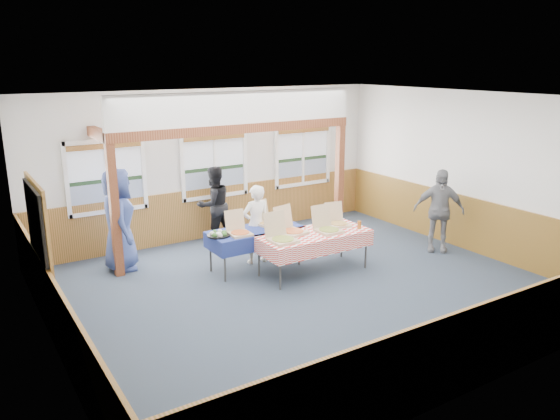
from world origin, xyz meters
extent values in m
plane|color=#293643|center=(0.00, 0.00, 0.00)|extent=(8.00, 8.00, 0.00)
plane|color=white|center=(0.00, 0.00, 3.20)|extent=(8.00, 8.00, 0.00)
plane|color=silver|center=(0.00, 3.50, 1.60)|extent=(8.00, 0.00, 8.00)
plane|color=silver|center=(0.00, -3.50, 1.60)|extent=(8.00, 0.00, 8.00)
plane|color=silver|center=(-4.00, 0.00, 1.60)|extent=(0.00, 8.00, 8.00)
plane|color=silver|center=(4.00, 0.00, 1.60)|extent=(0.00, 8.00, 8.00)
cube|color=brown|center=(0.00, 3.48, 0.55)|extent=(7.98, 0.05, 1.10)
cube|color=brown|center=(0.00, -3.48, 0.55)|extent=(7.98, 0.05, 1.10)
cube|color=brown|center=(-3.98, 0.00, 0.55)|extent=(0.05, 6.98, 1.10)
cube|color=brown|center=(3.98, 0.00, 0.55)|extent=(0.05, 6.98, 1.10)
cube|color=#343434|center=(-3.96, 0.90, 1.05)|extent=(0.06, 1.30, 2.10)
cube|color=white|center=(-2.30, 3.44, 0.91)|extent=(1.52, 0.05, 0.08)
cube|color=white|center=(-2.30, 3.44, 2.29)|extent=(1.52, 0.05, 0.08)
cube|color=white|center=(-3.04, 3.44, 1.60)|extent=(0.08, 0.05, 1.46)
cube|color=white|center=(-1.56, 3.44, 1.60)|extent=(0.08, 0.05, 1.46)
cube|color=white|center=(-2.30, 3.44, 1.60)|extent=(0.05, 0.05, 1.30)
cube|color=gray|center=(-2.30, 3.48, 1.21)|extent=(1.40, 0.02, 0.52)
cube|color=#1B3319|center=(-2.30, 3.48, 1.51)|extent=(1.40, 0.02, 0.08)
cube|color=#B7BDC5|center=(-2.30, 3.48, 1.90)|extent=(1.40, 0.02, 0.70)
cube|color=brown|center=(-2.30, 3.42, 2.19)|extent=(1.40, 0.07, 0.10)
cube|color=white|center=(0.00, 3.44, 0.91)|extent=(1.52, 0.05, 0.08)
cube|color=white|center=(0.00, 3.44, 2.29)|extent=(1.52, 0.05, 0.08)
cube|color=white|center=(-0.74, 3.44, 1.60)|extent=(0.08, 0.05, 1.46)
cube|color=white|center=(0.74, 3.44, 1.60)|extent=(0.08, 0.05, 1.46)
cube|color=white|center=(0.00, 3.44, 1.60)|extent=(0.05, 0.05, 1.30)
cube|color=gray|center=(0.00, 3.48, 1.21)|extent=(1.40, 0.02, 0.52)
cube|color=#1B3319|center=(0.00, 3.48, 1.51)|extent=(1.40, 0.02, 0.08)
cube|color=#B7BDC5|center=(0.00, 3.48, 1.90)|extent=(1.40, 0.02, 0.70)
cube|color=brown|center=(0.00, 3.42, 2.19)|extent=(1.40, 0.07, 0.10)
cube|color=white|center=(2.30, 3.44, 0.91)|extent=(1.52, 0.05, 0.08)
cube|color=white|center=(2.30, 3.44, 2.29)|extent=(1.52, 0.05, 0.08)
cube|color=white|center=(1.56, 3.44, 1.60)|extent=(0.08, 0.05, 1.46)
cube|color=white|center=(3.04, 3.44, 1.60)|extent=(0.08, 0.05, 1.46)
cube|color=white|center=(2.30, 3.44, 1.60)|extent=(0.05, 0.05, 1.30)
cube|color=gray|center=(2.30, 3.48, 1.21)|extent=(1.40, 0.02, 0.52)
cube|color=#1B3319|center=(2.30, 3.48, 1.51)|extent=(1.40, 0.02, 0.08)
cube|color=#B7BDC5|center=(2.30, 3.48, 1.90)|extent=(1.40, 0.02, 0.70)
cube|color=brown|center=(2.30, 3.42, 2.19)|extent=(1.40, 0.07, 0.10)
cube|color=#5E2914|center=(-2.50, 2.30, 1.20)|extent=(0.15, 0.15, 2.40)
cube|color=#5E2914|center=(2.50, 2.30, 1.20)|extent=(0.15, 0.15, 2.40)
cube|color=#5E2914|center=(0.00, 2.30, 2.49)|extent=(5.15, 0.18, 0.18)
cylinder|color=#343434|center=(-1.02, 1.00, 0.36)|extent=(0.04, 0.04, 0.73)
cylinder|color=#343434|center=(-1.02, 1.58, 0.36)|extent=(0.04, 0.04, 0.73)
cylinder|color=#343434|center=(0.55, 1.00, 0.36)|extent=(0.04, 0.04, 0.73)
cylinder|color=#343434|center=(0.55, 1.58, 0.36)|extent=(0.04, 0.04, 0.73)
cube|color=#343434|center=(-0.23, 1.29, 0.73)|extent=(1.78, 0.98, 0.03)
cube|color=navy|center=(-0.23, 1.29, 0.75)|extent=(1.85, 1.05, 0.01)
cube|color=navy|center=(-0.23, 0.91, 0.61)|extent=(1.73, 0.30, 0.28)
cube|color=navy|center=(-0.23, 1.67, 0.61)|extent=(1.73, 0.30, 0.28)
cylinder|color=#343434|center=(-0.39, 0.19, 0.36)|extent=(0.04, 0.04, 0.73)
cylinder|color=#343434|center=(-0.39, 0.91, 0.36)|extent=(0.04, 0.04, 0.73)
cylinder|color=#343434|center=(1.50, 0.19, 0.36)|extent=(0.04, 0.04, 0.73)
cylinder|color=#343434|center=(1.50, 0.91, 0.36)|extent=(0.04, 0.04, 0.73)
cube|color=#343434|center=(0.56, 0.55, 0.73)|extent=(2.17, 1.55, 0.03)
cube|color=red|center=(0.56, 0.55, 0.75)|extent=(2.25, 1.63, 0.01)
cube|color=red|center=(0.56, 0.10, 0.61)|extent=(1.91, 0.81, 0.28)
cube|color=red|center=(0.56, 1.00, 0.61)|extent=(1.91, 0.81, 0.28)
cube|color=tan|center=(-0.63, 1.14, 0.78)|extent=(0.39, 0.39, 0.04)
cylinder|color=#C3772D|center=(-0.63, 1.14, 0.81)|extent=(0.34, 0.34, 0.01)
cube|color=tan|center=(-0.62, 1.37, 0.98)|extent=(0.38, 0.11, 0.37)
cube|color=tan|center=(0.12, 1.41, 0.78)|extent=(0.46, 0.46, 0.04)
cylinder|color=#D2C461|center=(0.12, 1.41, 0.81)|extent=(0.41, 0.41, 0.01)
cube|color=tan|center=(0.07, 1.65, 1.00)|extent=(0.41, 0.17, 0.39)
cube|color=tan|center=(-0.19, 0.41, 0.78)|extent=(0.44, 0.44, 0.05)
cylinder|color=gold|center=(-0.19, 0.41, 0.81)|extent=(0.38, 0.38, 0.01)
cube|color=tan|center=(-0.20, 0.67, 1.02)|extent=(0.43, 0.11, 0.42)
cube|color=tan|center=(0.21, 0.70, 0.78)|extent=(0.51, 0.51, 0.05)
cylinder|color=#C3772D|center=(0.21, 0.70, 0.81)|extent=(0.44, 0.44, 0.01)
cube|color=tan|center=(0.16, 0.95, 1.02)|extent=(0.44, 0.18, 0.42)
cube|color=tan|center=(0.81, 0.43, 0.78)|extent=(0.42, 0.42, 0.05)
cylinder|color=gold|center=(0.81, 0.43, 0.81)|extent=(0.37, 0.37, 0.01)
cube|color=tan|center=(0.81, 0.68, 1.01)|extent=(0.41, 0.10, 0.41)
cube|color=tan|center=(1.21, 0.65, 0.78)|extent=(0.43, 0.43, 0.04)
cylinder|color=#D2C461|center=(1.21, 0.65, 0.81)|extent=(0.37, 0.37, 0.01)
cube|color=tan|center=(1.25, 0.87, 0.98)|extent=(0.38, 0.15, 0.36)
cylinder|color=black|center=(-0.98, 1.29, 0.77)|extent=(0.41, 0.41, 0.03)
cylinder|color=silver|center=(-0.98, 1.29, 0.80)|extent=(0.09, 0.09, 0.04)
sphere|color=#396B28|center=(-0.87, 1.29, 0.80)|extent=(0.09, 0.09, 0.09)
sphere|color=beige|center=(-0.91, 1.38, 0.80)|extent=(0.09, 0.09, 0.09)
sphere|color=#396B28|center=(-1.01, 1.40, 0.80)|extent=(0.09, 0.09, 0.09)
sphere|color=beige|center=(-1.08, 1.34, 0.80)|extent=(0.09, 0.09, 0.09)
sphere|color=#396B28|center=(-1.08, 1.24, 0.80)|extent=(0.09, 0.09, 0.09)
sphere|color=beige|center=(-1.01, 1.18, 0.80)|extent=(0.09, 0.09, 0.09)
sphere|color=#396B28|center=(-0.91, 1.20, 0.80)|extent=(0.09, 0.09, 0.09)
cylinder|color=#A0561A|center=(1.41, 0.30, 0.83)|extent=(0.07, 0.07, 0.15)
imported|color=silver|center=(-0.08, 1.54, 0.76)|extent=(0.57, 0.39, 1.53)
imported|color=black|center=(-0.21, 3.10, 0.82)|extent=(0.87, 0.72, 1.64)
imported|color=navy|center=(-2.37, 2.58, 0.95)|extent=(0.74, 1.01, 1.91)
imported|color=gray|center=(3.38, 0.18, 0.85)|extent=(1.01, 0.97, 1.69)
camera|label=1|loc=(-4.95, -7.06, 3.76)|focal=35.00mm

